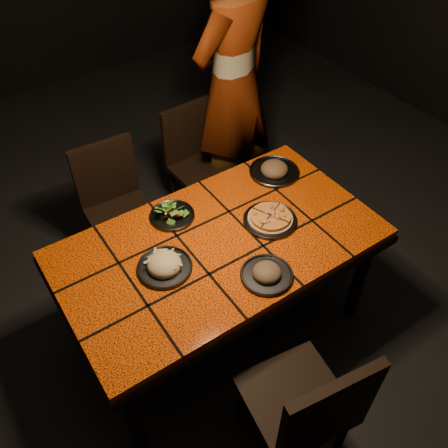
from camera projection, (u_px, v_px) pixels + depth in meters
room_shell at (218, 109)px, 1.84m from camera, size 6.04×7.04×3.08m
dining_table at (220, 252)px, 2.42m from camera, size 1.62×0.92×0.75m
chair_near at (308, 408)px, 1.98m from camera, size 0.48×0.48×0.93m
chair_far_left at (115, 199)px, 2.97m from camera, size 0.41×0.41×0.86m
chair_far_right at (195, 156)px, 3.32m from camera, size 0.39×0.39×0.84m
diner at (233, 85)px, 3.06m from camera, size 0.80×0.63×1.92m
plate_pizza at (270, 219)px, 2.45m from camera, size 0.31×0.31×0.04m
plate_pasta at (164, 265)px, 2.22m from camera, size 0.26×0.26×0.09m
plate_salad at (172, 213)px, 2.47m from camera, size 0.24×0.24×0.07m
plate_mushroom_a at (267, 273)px, 2.19m from camera, size 0.25×0.25×0.08m
plate_mushroom_b at (274, 169)px, 2.74m from camera, size 0.29×0.29×0.10m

